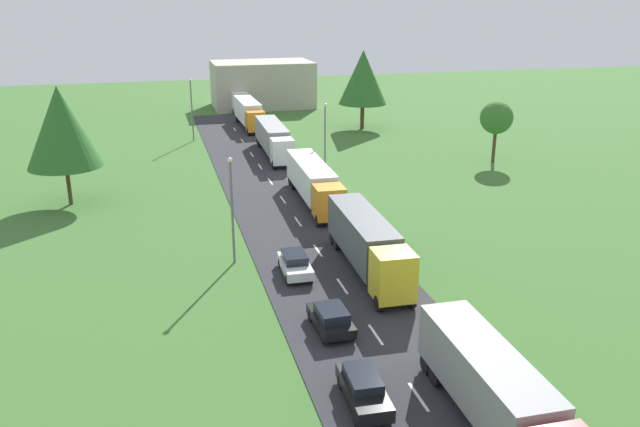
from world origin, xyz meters
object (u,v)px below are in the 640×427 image
at_px(truck_third, 314,181).
at_px(car_second, 363,388).
at_px(car_fourth, 295,264).
at_px(lamppost_fourth, 192,107).
at_px(lamppost_second, 232,205).
at_px(truck_second, 367,242).
at_px(car_third, 331,318).
at_px(tree_elm, 363,77).
at_px(tree_pine, 61,127).
at_px(distant_building, 262,84).
at_px(truck_lead, 500,396).
at_px(tree_birch, 497,118).
at_px(lamppost_third, 325,135).
at_px(truck_fifth, 249,112).
at_px(truck_sixth, 235,96).
at_px(truck_fourth, 273,138).

bearing_deg(truck_third, car_second, -99.83).
distance_m(car_fourth, lamppost_fourth, 45.61).
distance_m(car_second, lamppost_second, 19.23).
height_order(truck_second, car_third, truck_second).
relative_size(car_second, tree_elm, 0.40).
distance_m(car_third, tree_pine, 34.00).
relative_size(car_fourth, distant_building, 0.25).
xyz_separation_m(truck_second, tree_elm, (15.51, 48.22, 5.05)).
bearing_deg(car_third, truck_lead, -67.49).
relative_size(truck_second, tree_birch, 1.85).
relative_size(lamppost_third, distant_building, 0.46).
bearing_deg(truck_lead, lamppost_third, 84.75).
distance_m(lamppost_second, lamppost_third, 24.89).
distance_m(lamppost_second, distant_building, 68.18).
relative_size(car_third, tree_pine, 0.37).
bearing_deg(car_fourth, tree_pine, 128.67).
height_order(truck_second, lamppost_third, lamppost_third).
xyz_separation_m(truck_lead, tree_birch, (24.15, 44.12, 3.05)).
bearing_deg(tree_elm, truck_third, -115.44).
distance_m(truck_fifth, truck_sixth, 16.48).
bearing_deg(car_fourth, truck_fifth, 84.66).
bearing_deg(tree_pine, tree_elm, 36.01).
relative_size(truck_lead, tree_birch, 1.79).
relative_size(truck_lead, truck_sixth, 1.03).
height_order(truck_third, car_fourth, truck_third).
xyz_separation_m(car_second, tree_pine, (-16.41, 35.96, 6.37)).
xyz_separation_m(truck_fifth, lamppost_third, (3.89, -27.73, 2.11)).
relative_size(truck_third, distant_building, 0.85).
relative_size(car_third, car_fourth, 0.95).
bearing_deg(car_fourth, car_second, -90.45).
xyz_separation_m(tree_birch, tree_pine, (-45.45, -4.42, 2.09)).
xyz_separation_m(truck_fourth, distant_building, (4.83, 35.27, 1.65)).
distance_m(truck_second, lamppost_second, 9.81).
distance_m(truck_third, lamppost_third, 10.19).
height_order(lamppost_third, tree_elm, tree_elm).
height_order(truck_lead, truck_sixth, truck_sixth).
bearing_deg(lamppost_fourth, truck_second, -79.51).
relative_size(car_third, lamppost_third, 0.52).
bearing_deg(tree_birch, car_fourth, -139.08).
bearing_deg(truck_fourth, distant_building, 82.21).
relative_size(truck_fifth, car_second, 2.85).
distance_m(truck_fourth, tree_elm, 20.63).
bearing_deg(tree_elm, lamppost_third, -117.11).
relative_size(truck_fifth, distant_building, 0.76).
distance_m(truck_second, car_fourth, 5.20).
bearing_deg(car_fourth, truck_sixth, 85.74).
bearing_deg(tree_pine, tree_birch, 5.56).
xyz_separation_m(car_second, tree_elm, (20.60, 62.86, 6.41)).
relative_size(lamppost_fourth, tree_elm, 0.73).
distance_m(lamppost_third, distant_building, 45.31).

